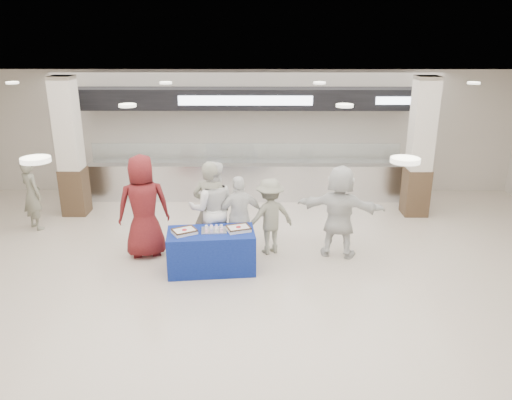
{
  "coord_description": "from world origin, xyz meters",
  "views": [
    {
      "loc": [
        0.31,
        -6.92,
        4.18
      ],
      "look_at": [
        0.27,
        1.6,
        1.24
      ],
      "focal_mm": 35.0,
      "sensor_mm": 36.0,
      "label": 1
    }
  ],
  "objects_px": {
    "cupcake_tray": "(214,229)",
    "civilian_maroon": "(144,206)",
    "display_table": "(211,251)",
    "sheet_cake_right": "(238,228)",
    "soldier_a": "(211,209)",
    "soldier_b": "(270,216)",
    "soldier_bg": "(32,194)",
    "civilian_white": "(339,211)",
    "chef_short": "(240,217)",
    "chef_tall": "(212,209)",
    "sheet_cake_left": "(184,231)"
  },
  "relations": [
    {
      "from": "sheet_cake_right",
      "to": "cupcake_tray",
      "type": "relative_size",
      "value": 1.01
    },
    {
      "from": "sheet_cake_right",
      "to": "soldier_b",
      "type": "relative_size",
      "value": 0.32
    },
    {
      "from": "display_table",
      "to": "cupcake_tray",
      "type": "distance_m",
      "value": 0.42
    },
    {
      "from": "civilian_maroon",
      "to": "soldier_a",
      "type": "relative_size",
      "value": 1.06
    },
    {
      "from": "soldier_a",
      "to": "soldier_b",
      "type": "bearing_deg",
      "value": -163.51
    },
    {
      "from": "soldier_b",
      "to": "civilian_white",
      "type": "relative_size",
      "value": 0.83
    },
    {
      "from": "cupcake_tray",
      "to": "civilian_white",
      "type": "relative_size",
      "value": 0.26
    },
    {
      "from": "chef_short",
      "to": "soldier_b",
      "type": "distance_m",
      "value": 0.59
    },
    {
      "from": "cupcake_tray",
      "to": "civilian_maroon",
      "type": "xyz_separation_m",
      "value": [
        -1.38,
        0.59,
        0.21
      ]
    },
    {
      "from": "sheet_cake_right",
      "to": "sheet_cake_left",
      "type": "bearing_deg",
      "value": -171.89
    },
    {
      "from": "sheet_cake_right",
      "to": "chef_tall",
      "type": "bearing_deg",
      "value": 129.47
    },
    {
      "from": "civilian_white",
      "to": "chef_short",
      "type": "bearing_deg",
      "value": 14.77
    },
    {
      "from": "sheet_cake_left",
      "to": "chef_short",
      "type": "distance_m",
      "value": 1.19
    },
    {
      "from": "chef_short",
      "to": "soldier_bg",
      "type": "distance_m",
      "value": 4.74
    },
    {
      "from": "sheet_cake_left",
      "to": "civilian_white",
      "type": "height_order",
      "value": "civilian_white"
    },
    {
      "from": "sheet_cake_right",
      "to": "cupcake_tray",
      "type": "height_order",
      "value": "sheet_cake_right"
    },
    {
      "from": "sheet_cake_left",
      "to": "chef_short",
      "type": "height_order",
      "value": "chef_short"
    },
    {
      "from": "sheet_cake_left",
      "to": "civilian_white",
      "type": "bearing_deg",
      "value": 14.11
    },
    {
      "from": "sheet_cake_left",
      "to": "soldier_b",
      "type": "bearing_deg",
      "value": 28.96
    },
    {
      "from": "chef_tall",
      "to": "soldier_b",
      "type": "relative_size",
      "value": 1.24
    },
    {
      "from": "soldier_bg",
      "to": "sheet_cake_left",
      "type": "bearing_deg",
      "value": -170.7
    },
    {
      "from": "sheet_cake_left",
      "to": "soldier_b",
      "type": "height_order",
      "value": "soldier_b"
    },
    {
      "from": "cupcake_tray",
      "to": "civilian_maroon",
      "type": "relative_size",
      "value": 0.24
    },
    {
      "from": "display_table",
      "to": "soldier_a",
      "type": "bearing_deg",
      "value": 88.15
    },
    {
      "from": "civilian_maroon",
      "to": "soldier_bg",
      "type": "distance_m",
      "value": 3.05
    },
    {
      "from": "sheet_cake_right",
      "to": "soldier_b",
      "type": "distance_m",
      "value": 0.91
    },
    {
      "from": "soldier_b",
      "to": "chef_tall",
      "type": "bearing_deg",
      "value": -19.73
    },
    {
      "from": "cupcake_tray",
      "to": "soldier_bg",
      "type": "bearing_deg",
      "value": 154.63
    },
    {
      "from": "civilian_maroon",
      "to": "soldier_a",
      "type": "height_order",
      "value": "civilian_maroon"
    },
    {
      "from": "sheet_cake_right",
      "to": "soldier_bg",
      "type": "distance_m",
      "value": 4.93
    },
    {
      "from": "civilian_white",
      "to": "soldier_a",
      "type": "bearing_deg",
      "value": 14.77
    },
    {
      "from": "sheet_cake_left",
      "to": "civilian_white",
      "type": "relative_size",
      "value": 0.28
    },
    {
      "from": "sheet_cake_right",
      "to": "civilian_white",
      "type": "bearing_deg",
      "value": 17.02
    },
    {
      "from": "soldier_a",
      "to": "soldier_b",
      "type": "height_order",
      "value": "soldier_a"
    },
    {
      "from": "sheet_cake_right",
      "to": "soldier_a",
      "type": "relative_size",
      "value": 0.26
    },
    {
      "from": "soldier_bg",
      "to": "chef_tall",
      "type": "bearing_deg",
      "value": -158.58
    },
    {
      "from": "display_table",
      "to": "sheet_cake_right",
      "type": "height_order",
      "value": "sheet_cake_right"
    },
    {
      "from": "civilian_maroon",
      "to": "chef_short",
      "type": "height_order",
      "value": "civilian_maroon"
    },
    {
      "from": "display_table",
      "to": "sheet_cake_left",
      "type": "height_order",
      "value": "sheet_cake_left"
    },
    {
      "from": "sheet_cake_left",
      "to": "chef_short",
      "type": "xyz_separation_m",
      "value": [
        0.95,
        0.71,
        0.0
      ]
    },
    {
      "from": "civilian_maroon",
      "to": "sheet_cake_left",
      "type": "bearing_deg",
      "value": 125.1
    },
    {
      "from": "display_table",
      "to": "chef_tall",
      "type": "relative_size",
      "value": 0.83
    },
    {
      "from": "cupcake_tray",
      "to": "soldier_b",
      "type": "distance_m",
      "value": 1.24
    },
    {
      "from": "sheet_cake_left",
      "to": "soldier_bg",
      "type": "height_order",
      "value": "soldier_bg"
    },
    {
      "from": "soldier_a",
      "to": "soldier_bg",
      "type": "distance_m",
      "value": 4.22
    },
    {
      "from": "sheet_cake_right",
      "to": "display_table",
      "type": "bearing_deg",
      "value": -172.87
    },
    {
      "from": "display_table",
      "to": "sheet_cake_left",
      "type": "relative_size",
      "value": 3.12
    },
    {
      "from": "soldier_a",
      "to": "soldier_b",
      "type": "distance_m",
      "value": 1.14
    },
    {
      "from": "chef_short",
      "to": "sheet_cake_right",
      "type": "bearing_deg",
      "value": 73.56
    },
    {
      "from": "civilian_white",
      "to": "civilian_maroon",
      "type": "bearing_deg",
      "value": 14.77
    }
  ]
}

